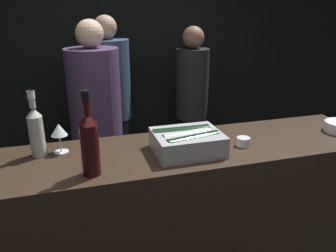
{
  "coord_description": "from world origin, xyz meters",
  "views": [
    {
      "loc": [
        -0.45,
        -1.22,
        1.79
      ],
      "look_at": [
        0.0,
        0.3,
        1.22
      ],
      "focal_mm": 35.0,
      "sensor_mm": 36.0,
      "label": 1
    }
  ],
  "objects_px": {
    "ice_bin_with_bottles": "(187,141)",
    "candle_votive": "(243,142)",
    "red_wine_bottle_black_foil": "(90,142)",
    "person_blond_tee": "(110,101)",
    "person_grey_polo": "(192,100)",
    "wine_glass": "(59,131)",
    "white_wine_bottle": "(36,129)",
    "person_in_hoodie": "(96,119)"
  },
  "relations": [
    {
      "from": "ice_bin_with_bottles",
      "to": "candle_votive",
      "type": "relative_size",
      "value": 4.76
    },
    {
      "from": "person_in_hoodie",
      "to": "person_grey_polo",
      "type": "relative_size",
      "value": 1.05
    },
    {
      "from": "white_wine_bottle",
      "to": "red_wine_bottle_black_foil",
      "type": "height_order",
      "value": "red_wine_bottle_black_foil"
    },
    {
      "from": "wine_glass",
      "to": "person_blond_tee",
      "type": "relative_size",
      "value": 0.09
    },
    {
      "from": "white_wine_bottle",
      "to": "person_in_hoodie",
      "type": "relative_size",
      "value": 0.19
    },
    {
      "from": "wine_glass",
      "to": "person_blond_tee",
      "type": "xyz_separation_m",
      "value": [
        0.41,
        1.43,
        -0.26
      ]
    },
    {
      "from": "candle_votive",
      "to": "person_grey_polo",
      "type": "xyz_separation_m",
      "value": [
        0.3,
        1.58,
        -0.21
      ]
    },
    {
      "from": "wine_glass",
      "to": "person_grey_polo",
      "type": "xyz_separation_m",
      "value": [
        1.23,
        1.39,
        -0.3
      ]
    },
    {
      "from": "wine_glass",
      "to": "white_wine_bottle",
      "type": "xyz_separation_m",
      "value": [
        -0.1,
        -0.01,
        0.02
      ]
    },
    {
      "from": "person_grey_polo",
      "to": "wine_glass",
      "type": "bearing_deg",
      "value": 31.69
    },
    {
      "from": "person_in_hoodie",
      "to": "person_blond_tee",
      "type": "distance_m",
      "value": 0.5
    },
    {
      "from": "person_blond_tee",
      "to": "person_grey_polo",
      "type": "xyz_separation_m",
      "value": [
        0.82,
        -0.04,
        -0.04
      ]
    },
    {
      "from": "red_wine_bottle_black_foil",
      "to": "person_grey_polo",
      "type": "relative_size",
      "value": 0.23
    },
    {
      "from": "white_wine_bottle",
      "to": "person_blond_tee",
      "type": "relative_size",
      "value": 0.19
    },
    {
      "from": "person_in_hoodie",
      "to": "wine_glass",
      "type": "bearing_deg",
      "value": -82.26
    },
    {
      "from": "white_wine_bottle",
      "to": "person_blond_tee",
      "type": "distance_m",
      "value": 1.55
    },
    {
      "from": "wine_glass",
      "to": "red_wine_bottle_black_foil",
      "type": "distance_m",
      "value": 0.31
    },
    {
      "from": "ice_bin_with_bottles",
      "to": "person_grey_polo",
      "type": "distance_m",
      "value": 1.7
    },
    {
      "from": "ice_bin_with_bottles",
      "to": "person_blond_tee",
      "type": "xyz_separation_m",
      "value": [
        -0.21,
        1.6,
        -0.2
      ]
    },
    {
      "from": "candle_votive",
      "to": "person_blond_tee",
      "type": "distance_m",
      "value": 1.7
    },
    {
      "from": "white_wine_bottle",
      "to": "person_grey_polo",
      "type": "bearing_deg",
      "value": 46.36
    },
    {
      "from": "ice_bin_with_bottles",
      "to": "person_grey_polo",
      "type": "xyz_separation_m",
      "value": [
        0.61,
        1.56,
        -0.24
      ]
    },
    {
      "from": "person_blond_tee",
      "to": "ice_bin_with_bottles",
      "type": "bearing_deg",
      "value": 127.03
    },
    {
      "from": "candle_votive",
      "to": "person_grey_polo",
      "type": "relative_size",
      "value": 0.04
    },
    {
      "from": "candle_votive",
      "to": "person_blond_tee",
      "type": "xyz_separation_m",
      "value": [
        -0.52,
        1.61,
        -0.16
      ]
    },
    {
      "from": "ice_bin_with_bottles",
      "to": "red_wine_bottle_black_foil",
      "type": "distance_m",
      "value": 0.5
    },
    {
      "from": "wine_glass",
      "to": "person_blond_tee",
      "type": "height_order",
      "value": "person_blond_tee"
    },
    {
      "from": "wine_glass",
      "to": "red_wine_bottle_black_foil",
      "type": "xyz_separation_m",
      "value": [
        0.13,
        -0.28,
        0.04
      ]
    },
    {
      "from": "ice_bin_with_bottles",
      "to": "person_blond_tee",
      "type": "distance_m",
      "value": 1.63
    },
    {
      "from": "red_wine_bottle_black_foil",
      "to": "person_in_hoodie",
      "type": "height_order",
      "value": "person_in_hoodie"
    },
    {
      "from": "candle_votive",
      "to": "red_wine_bottle_black_foil",
      "type": "bearing_deg",
      "value": -173.26
    },
    {
      "from": "ice_bin_with_bottles",
      "to": "candle_votive",
      "type": "height_order",
      "value": "ice_bin_with_bottles"
    },
    {
      "from": "white_wine_bottle",
      "to": "candle_votive",
      "type": "bearing_deg",
      "value": -9.92
    },
    {
      "from": "candle_votive",
      "to": "red_wine_bottle_black_foil",
      "type": "xyz_separation_m",
      "value": [
        -0.8,
        -0.09,
        0.13
      ]
    },
    {
      "from": "ice_bin_with_bottles",
      "to": "person_grey_polo",
      "type": "relative_size",
      "value": 0.21
    },
    {
      "from": "red_wine_bottle_black_foil",
      "to": "person_blond_tee",
      "type": "distance_m",
      "value": 1.76
    },
    {
      "from": "wine_glass",
      "to": "candle_votive",
      "type": "height_order",
      "value": "wine_glass"
    },
    {
      "from": "candle_votive",
      "to": "person_blond_tee",
      "type": "height_order",
      "value": "person_blond_tee"
    },
    {
      "from": "white_wine_bottle",
      "to": "ice_bin_with_bottles",
      "type": "bearing_deg",
      "value": -13.13
    },
    {
      "from": "red_wine_bottle_black_foil",
      "to": "person_grey_polo",
      "type": "xyz_separation_m",
      "value": [
        1.09,
        1.67,
        -0.34
      ]
    },
    {
      "from": "red_wine_bottle_black_foil",
      "to": "person_blond_tee",
      "type": "bearing_deg",
      "value": 80.88
    },
    {
      "from": "white_wine_bottle",
      "to": "person_grey_polo",
      "type": "xyz_separation_m",
      "value": [
        1.33,
        1.4,
        -0.32
      ]
    }
  ]
}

